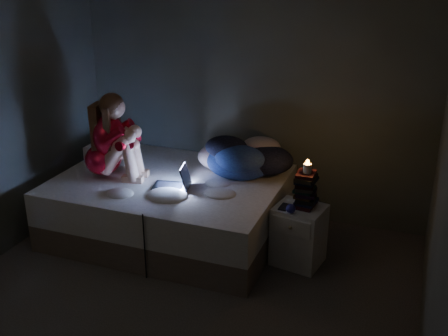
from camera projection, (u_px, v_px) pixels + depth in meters
The scene contains 12 objects.
floor at pixel (172, 309), 4.17m from camera, with size 3.60×3.80×0.02m, color #302E2C.
wall_back at pixel (252, 89), 5.35m from camera, with size 3.60×0.02×2.60m, color #3B4038.
bed at pixel (170, 206), 5.19m from camera, with size 2.09×1.57×0.57m, color #BBB9B4, non-canonical shape.
pillow at pixel (112, 152), 5.59m from camera, with size 0.47×0.34×0.14m, color white.
woman at pixel (101, 135), 4.99m from camera, with size 0.51×0.33×0.82m, color #A41421, non-canonical shape.
laptop at pixel (170, 176), 4.85m from camera, with size 0.33×0.23×0.23m, color black, non-canonical shape.
clothes_pile at pixel (239, 155), 5.10m from camera, with size 0.67×0.54×0.40m, color navy, non-canonical shape.
nightstand at pixel (299, 235), 4.69m from camera, with size 0.40×0.36×0.54m, color silver.
book_stack at pixel (306, 189), 4.55m from camera, with size 0.19×0.25×0.32m, color black, non-canonical shape.
candle at pixel (307, 167), 4.48m from camera, with size 0.07×0.07×0.08m, color beige.
phone at pixel (285, 208), 4.56m from camera, with size 0.07×0.14×0.01m, color black.
blue_orb at pixel (293, 209), 4.46m from camera, with size 0.08×0.08×0.08m, color navy.
Camera 1 is at (1.60, -3.11, 2.53)m, focal length 43.22 mm.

